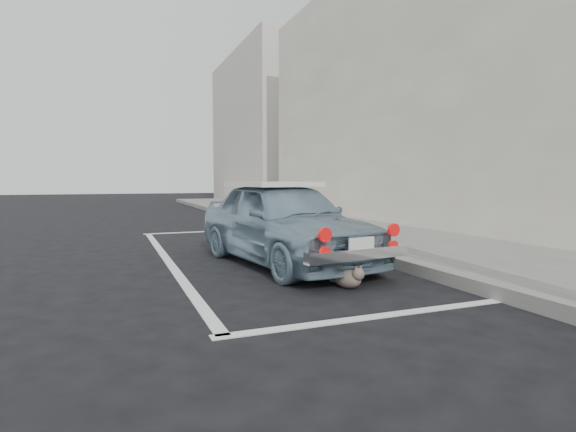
# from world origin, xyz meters

# --- Properties ---
(ground) EXTENTS (80.00, 80.00, 0.00)m
(ground) POSITION_xyz_m (0.00, 0.00, 0.00)
(ground) COLOR black
(ground) RESTS_ON ground
(sidewalk) EXTENTS (2.80, 40.00, 0.15)m
(sidewalk) POSITION_xyz_m (3.20, 2.00, 0.07)
(sidewalk) COLOR slate
(sidewalk) RESTS_ON ground
(shop_building) EXTENTS (3.50, 18.00, 7.00)m
(shop_building) POSITION_xyz_m (6.33, 4.00, 3.49)
(shop_building) COLOR beige
(shop_building) RESTS_ON ground
(building_far) EXTENTS (3.50, 10.00, 8.00)m
(building_far) POSITION_xyz_m (6.35, 20.00, 4.00)
(building_far) COLOR beige
(building_far) RESTS_ON ground
(pline_rear) EXTENTS (3.00, 0.12, 0.01)m
(pline_rear) POSITION_xyz_m (0.50, -0.50, 0.00)
(pline_rear) COLOR silver
(pline_rear) RESTS_ON ground
(pline_front) EXTENTS (3.00, 0.12, 0.01)m
(pline_front) POSITION_xyz_m (0.50, 6.50, 0.00)
(pline_front) COLOR silver
(pline_front) RESTS_ON ground
(pline_side) EXTENTS (0.12, 7.00, 0.01)m
(pline_side) POSITION_xyz_m (-0.90, 3.00, 0.00)
(pline_side) COLOR silver
(pline_side) RESTS_ON ground
(retro_coupe) EXTENTS (1.85, 3.64, 1.19)m
(retro_coupe) POSITION_xyz_m (0.59, 2.11, 0.60)
(retro_coupe) COLOR #7896A7
(retro_coupe) RESTS_ON ground
(cat) EXTENTS (0.32, 0.50, 0.27)m
(cat) POSITION_xyz_m (0.73, 0.49, 0.12)
(cat) COLOR #78685B
(cat) RESTS_ON ground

